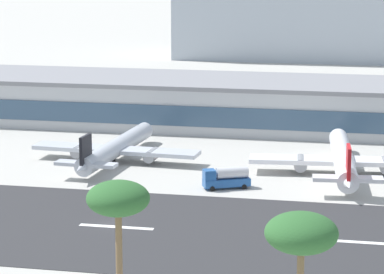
# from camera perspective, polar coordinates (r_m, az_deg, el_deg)

# --- Properties ---
(ground_plane) EXTENTS (1400.00, 1400.00, 0.00)m
(ground_plane) POSITION_cam_1_polar(r_m,az_deg,el_deg) (147.36, -5.05, -5.40)
(ground_plane) COLOR #B2AFA8
(runway_strip) EXTENTS (800.00, 41.02, 0.08)m
(runway_strip) POSITION_cam_1_polar(r_m,az_deg,el_deg) (146.29, -5.18, -5.52)
(runway_strip) COLOR #2D2D30
(runway_strip) RESTS_ON ground_plane
(runway_centreline_dash_4) EXTENTS (12.00, 1.20, 0.01)m
(runway_centreline_dash_4) POSITION_cam_1_polar(r_m,az_deg,el_deg) (145.91, -4.68, -5.54)
(runway_centreline_dash_4) COLOR white
(runway_centreline_dash_4) RESTS_ON runway_strip
(runway_centreline_dash_5) EXTENTS (12.00, 1.20, 0.01)m
(runway_centreline_dash_5) POSITION_cam_1_polar(r_m,az_deg,el_deg) (140.40, 11.26, -6.43)
(runway_centreline_dash_5) COLOR white
(runway_centreline_dash_5) RESTS_ON runway_strip
(terminal_building) EXTENTS (221.36, 29.51, 11.46)m
(terminal_building) POSITION_cam_1_polar(r_m,az_deg,el_deg) (223.83, 4.30, 2.06)
(terminal_building) COLOR #B7BABC
(terminal_building) RESTS_ON ground_plane
(distant_hotel_block) EXTENTS (103.37, 39.36, 41.41)m
(distant_hotel_block) POSITION_cam_1_polar(r_m,az_deg,el_deg) (363.33, 7.45, 8.11)
(distant_hotel_block) COLOR #A8B2BC
(distant_hotel_block) RESTS_ON ground_plane
(airliner_black_tail_gate_0) EXTENTS (34.97, 41.40, 8.64)m
(airliner_black_tail_gate_0) POSITION_cam_1_polar(r_m,az_deg,el_deg) (187.86, -4.82, -0.76)
(airliner_black_tail_gate_0) COLOR silver
(airliner_black_tail_gate_0) RESTS_ON ground_plane
(airliner_red_tail_gate_1) EXTENTS (36.33, 44.07, 9.21)m
(airliner_red_tail_gate_1) POSITION_cam_1_polar(r_m,az_deg,el_deg) (179.29, 9.29, -1.42)
(airliner_red_tail_gate_1) COLOR white
(airliner_red_tail_gate_1) RESTS_ON ground_plane
(service_fuel_truck_0) EXTENTS (8.81, 5.93, 3.95)m
(service_fuel_truck_0) POSITION_cam_1_polar(r_m,az_deg,el_deg) (167.70, 2.13, -2.51)
(service_fuel_truck_0) COLOR #23569E
(service_fuel_truck_0) RESTS_ON ground_plane
(palm_tree_0) EXTENTS (7.20, 7.20, 17.52)m
(palm_tree_0) POSITION_cam_1_polar(r_m,az_deg,el_deg) (104.32, -4.57, -3.96)
(palm_tree_0) COLOR brown
(palm_tree_0) RESTS_ON ground_plane
(palm_tree_1) EXTENTS (7.51, 7.51, 17.00)m
(palm_tree_1) POSITION_cam_1_polar(r_m,az_deg,el_deg) (94.45, 6.75, -6.03)
(palm_tree_1) COLOR brown
(palm_tree_1) RESTS_ON ground_plane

